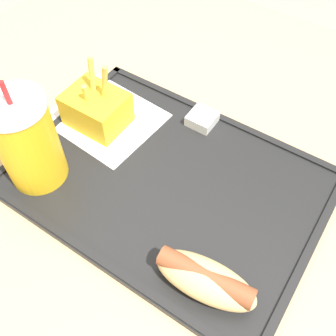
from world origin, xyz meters
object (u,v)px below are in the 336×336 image
at_px(fries_carton, 97,109).
at_px(sauce_cup_mayo, 202,118).
at_px(hot_dog_far, 205,279).
at_px(soda_cup, 27,141).

height_order(fries_carton, sauce_cup_mayo, fries_carton).
bearing_deg(sauce_cup_mayo, hot_dog_far, 121.18).
xyz_separation_m(hot_dog_far, fries_carton, (0.30, -0.15, 0.01)).
relative_size(soda_cup, fries_carton, 1.52).
distance_m(fries_carton, sauce_cup_mayo, 0.18).
bearing_deg(sauce_cup_mayo, fries_carton, 33.10).
bearing_deg(fries_carton, hot_dog_far, 153.25).
height_order(soda_cup, sauce_cup_mayo, soda_cup).
relative_size(soda_cup, sauce_cup_mayo, 4.12).
height_order(hot_dog_far, fries_carton, fries_carton).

